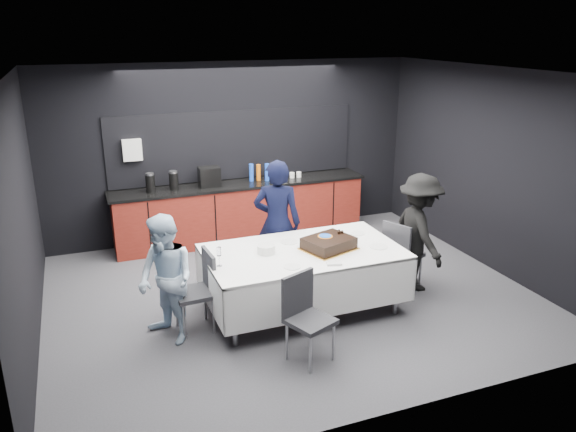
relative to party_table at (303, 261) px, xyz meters
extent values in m
plane|color=#46464B|center=(0.00, 0.40, -0.64)|extent=(6.00, 6.00, 0.00)
cube|color=white|center=(0.00, 0.40, 2.16)|extent=(6.00, 5.00, 0.04)
cube|color=black|center=(0.00, 2.90, 0.76)|extent=(6.00, 0.04, 2.80)
cube|color=black|center=(0.00, -2.10, 0.76)|extent=(6.00, 0.04, 2.80)
cube|color=black|center=(-3.00, 0.40, 0.76)|extent=(0.04, 5.00, 2.80)
cube|color=black|center=(3.00, 0.40, 0.76)|extent=(0.04, 5.00, 2.80)
cube|color=#61160F|center=(0.00, 2.60, -0.19)|extent=(4.00, 0.60, 0.90)
cube|color=black|center=(0.00, 2.60, 0.28)|extent=(4.10, 0.64, 0.04)
cube|color=black|center=(0.00, 2.88, 0.86)|extent=(4.00, 0.03, 1.10)
cube|color=white|center=(-1.60, 2.83, 0.91)|extent=(0.28, 0.12, 0.32)
cylinder|color=black|center=(-1.40, 2.60, 0.43)|extent=(0.14, 0.14, 0.26)
cylinder|color=black|center=(-1.05, 2.60, 0.43)|extent=(0.14, 0.14, 0.26)
cube|color=black|center=(-0.50, 2.60, 0.45)|extent=(0.32, 0.24, 0.30)
cylinder|color=blue|center=(0.20, 2.65, 0.44)|extent=(0.07, 0.07, 0.28)
cylinder|color=orange|center=(0.32, 2.65, 0.43)|extent=(0.07, 0.07, 0.26)
cylinder|color=blue|center=(0.44, 2.58, 0.44)|extent=(0.07, 0.07, 0.28)
cylinder|color=white|center=(0.75, 2.60, 0.34)|extent=(0.08, 0.08, 0.09)
cylinder|color=white|center=(0.88, 2.60, 0.34)|extent=(0.08, 0.08, 0.09)
cylinder|color=white|center=(1.00, 2.60, 0.34)|extent=(0.08, 0.08, 0.09)
cylinder|color=#99999E|center=(-1.40, 2.60, 0.57)|extent=(0.12, 0.12, 0.03)
cylinder|color=#99999E|center=(-1.05, 2.60, 0.57)|extent=(0.12, 0.12, 0.03)
cylinder|color=#99999E|center=(-1.00, -0.50, -0.27)|extent=(0.06, 0.06, 0.75)
cylinder|color=#99999E|center=(-1.00, 0.50, -0.27)|extent=(0.06, 0.06, 0.75)
cylinder|color=#99999E|center=(1.00, -0.50, -0.27)|extent=(0.06, 0.06, 0.75)
cylinder|color=#99999E|center=(1.00, 0.50, -0.27)|extent=(0.06, 0.06, 0.75)
cube|color=white|center=(0.00, 0.00, 0.12)|extent=(2.32, 1.32, 0.04)
cube|color=white|center=(0.00, -0.65, -0.15)|extent=(2.32, 0.02, 0.55)
cube|color=white|center=(0.00, 0.65, -0.15)|extent=(2.32, 0.02, 0.55)
cube|color=white|center=(-1.15, 0.00, -0.15)|extent=(0.02, 1.32, 0.55)
cube|color=white|center=(1.15, 0.00, -0.15)|extent=(0.02, 1.32, 0.55)
cube|color=gold|center=(0.30, -0.08, 0.15)|extent=(0.71, 0.64, 0.01)
cube|color=black|center=(0.30, -0.08, 0.21)|extent=(0.65, 0.58, 0.12)
cube|color=black|center=(0.30, -0.08, 0.28)|extent=(0.65, 0.58, 0.01)
cylinder|color=orange|center=(0.28, -0.02, 0.29)|extent=(0.18, 0.18, 0.00)
cylinder|color=blue|center=(0.28, -0.02, 0.29)|extent=(0.15, 0.15, 0.01)
sphere|color=black|center=(0.48, 0.04, 0.30)|extent=(0.04, 0.04, 0.04)
sphere|color=black|center=(0.50, 0.00, 0.30)|extent=(0.04, 0.04, 0.04)
sphere|color=black|center=(0.46, 0.00, 0.30)|extent=(0.04, 0.04, 0.04)
cylinder|color=white|center=(-0.44, 0.07, 0.19)|extent=(0.21, 0.21, 0.10)
cylinder|color=white|center=(-0.30, -0.41, 0.14)|extent=(0.19, 0.19, 0.01)
cylinder|color=white|center=(0.86, 0.26, 0.14)|extent=(0.18, 0.18, 0.01)
cylinder|color=white|center=(0.89, -0.23, 0.14)|extent=(0.22, 0.22, 0.01)
cylinder|color=white|center=(-0.06, 0.30, 0.14)|extent=(0.21, 0.21, 0.01)
cube|color=white|center=(0.16, -0.51, 0.15)|extent=(0.19, 0.15, 0.03)
cylinder|color=white|center=(-1.04, -0.09, 0.14)|extent=(0.06, 0.06, 0.00)
cylinder|color=white|center=(-1.04, -0.09, 0.20)|extent=(0.01, 0.01, 0.12)
cylinder|color=white|center=(-1.04, -0.09, 0.31)|extent=(0.05, 0.05, 0.10)
cube|color=#2B2C30|center=(-1.33, 0.00, -0.19)|extent=(0.45, 0.45, 0.05)
cube|color=#2B2C30|center=(-1.14, 0.01, 0.06)|extent=(0.07, 0.42, 0.45)
cylinder|color=#99999E|center=(-1.51, 0.16, -0.42)|extent=(0.03, 0.03, 0.44)
cylinder|color=#99999E|center=(-1.49, -0.18, -0.42)|extent=(0.03, 0.03, 0.44)
cylinder|color=#99999E|center=(-1.17, 0.18, -0.42)|extent=(0.03, 0.03, 0.44)
cylinder|color=#99999E|center=(-1.15, -0.16, -0.42)|extent=(0.03, 0.03, 0.44)
cube|color=#2B2C30|center=(1.48, 0.12, -0.19)|extent=(0.55, 0.55, 0.05)
cube|color=#2B2C30|center=(1.31, 0.05, 0.06)|extent=(0.21, 0.40, 0.45)
cylinder|color=#99999E|center=(1.71, 0.04, -0.42)|extent=(0.03, 0.03, 0.44)
cylinder|color=#99999E|center=(1.57, 0.35, -0.42)|extent=(0.03, 0.03, 0.44)
cylinder|color=#99999E|center=(1.40, -0.10, -0.42)|extent=(0.03, 0.03, 0.44)
cylinder|color=#99999E|center=(1.26, 0.21, -0.42)|extent=(0.03, 0.03, 0.44)
cube|color=#2B2C30|center=(-0.35, -1.05, -0.19)|extent=(0.55, 0.55, 0.05)
cube|color=#2B2C30|center=(-0.42, -0.88, 0.06)|extent=(0.40, 0.20, 0.45)
cylinder|color=#99999E|center=(-0.45, -1.27, -0.42)|extent=(0.03, 0.03, 0.44)
cylinder|color=#99999E|center=(-0.13, -1.15, -0.42)|extent=(0.03, 0.03, 0.44)
cylinder|color=#99999E|center=(-0.57, -0.96, -0.42)|extent=(0.03, 0.03, 0.44)
cylinder|color=#99999E|center=(-0.26, -0.83, -0.42)|extent=(0.03, 0.03, 0.44)
imported|color=black|center=(-0.03, 0.82, 0.21)|extent=(0.73, 0.63, 1.70)
imported|color=silver|center=(-1.64, -0.11, 0.08)|extent=(0.80, 0.87, 1.44)
imported|color=black|center=(1.63, 0.03, 0.13)|extent=(0.66, 1.05, 1.55)
camera|label=1|loc=(-2.39, -5.70, 2.66)|focal=35.00mm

